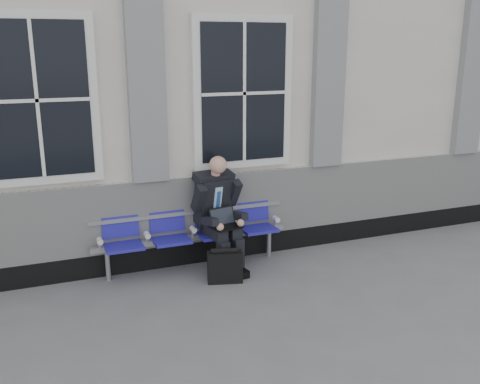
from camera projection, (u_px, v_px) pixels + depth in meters
name	position (u px, v px, depth m)	size (l,w,h in m)	color
ground	(260.00, 305.00, 6.07)	(70.00, 70.00, 0.00)	slate
station_building	(176.00, 85.00, 8.59)	(14.40, 4.40, 4.49)	silver
bench	(192.00, 228.00, 6.97)	(2.60, 0.47, 0.91)	#9EA0A3
businessman	(218.00, 209.00, 6.88)	(0.66, 0.89, 1.51)	black
briefcase	(225.00, 266.00, 6.62)	(0.46, 0.28, 0.44)	black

